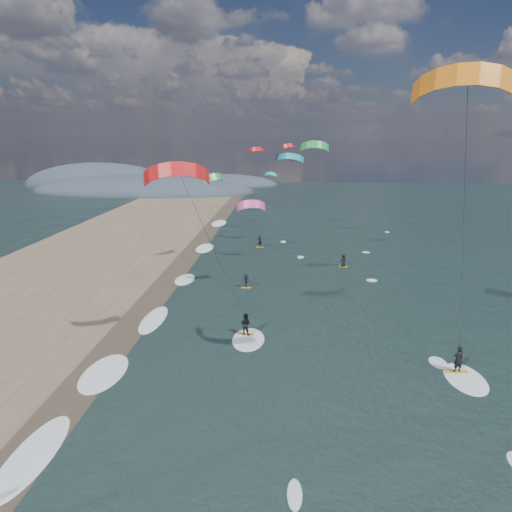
{
  "coord_description": "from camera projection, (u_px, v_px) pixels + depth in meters",
  "views": [
    {
      "loc": [
        1.34,
        -19.5,
        16.05
      ],
      "look_at": [
        -1.0,
        12.0,
        7.0
      ],
      "focal_mm": 30.0,
      "sensor_mm": 36.0,
      "label": 1
    }
  ],
  "objects": [
    {
      "name": "coastal_hills",
      "position": [
        136.0,
        189.0,
        129.82
      ],
      "size": [
        80.0,
        41.0,
        15.0
      ],
      "color": "#3D4756",
      "rests_on": "ground"
    },
    {
      "name": "far_kitesurfers",
      "position": [
        282.0,
        262.0,
        52.56
      ],
      "size": [
        12.49,
        17.95,
        1.78
      ],
      "color": "#BA9120",
      "rests_on": "ground"
    },
    {
      "name": "wet_sand_strip",
      "position": [
        115.0,
        345.0,
        33.66
      ],
      "size": [
        3.0,
        240.0,
        0.0
      ],
      "primitive_type": "cube",
      "color": "#382D23",
      "rests_on": "ground"
    },
    {
      "name": "bg_kite_field",
      "position": [
        275.0,
        160.0,
        71.24
      ],
      "size": [
        14.09,
        70.47,
        9.24
      ],
      "color": "green",
      "rests_on": "ground"
    },
    {
      "name": "kitesurfer_near_b",
      "position": [
        203.0,
        228.0,
        28.7
      ],
      "size": [
        7.3,
        8.76,
        14.94
      ],
      "color": "#BA9120",
      "rests_on": "ground"
    },
    {
      "name": "kitesurfer_near_a",
      "position": [
        467.0,
        147.0,
        21.03
      ],
      "size": [
        8.17,
        9.02,
        19.56
      ],
      "color": "#BA9120",
      "rests_on": "ground"
    },
    {
      "name": "ground",
      "position": [
        258.0,
        441.0,
        23.21
      ],
      "size": [
        260.0,
        260.0,
        0.0
      ],
      "primitive_type": "plane",
      "color": "black",
      "rests_on": "ground"
    },
    {
      "name": "shoreline_surf",
      "position": [
        149.0,
        321.0,
        38.12
      ],
      "size": [
        2.4,
        79.4,
        0.11
      ],
      "color": "white",
      "rests_on": "ground"
    }
  ]
}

